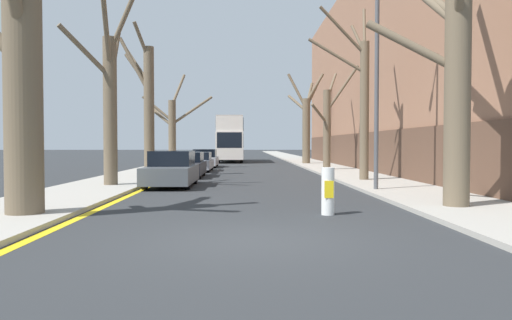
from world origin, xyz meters
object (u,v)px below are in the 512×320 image
Objects in this scene: street_tree_right_0 at (454,72)px; street_tree_right_2 at (328,124)px; street_tree_right_3 at (306,122)px; street_tree_left_2 at (147,104)px; parked_car_0 at (172,170)px; lamp_post at (375,50)px; traffic_bollard at (328,191)px; street_tree_left_0 at (22,73)px; street_tree_right_1 at (362,100)px; parked_car_1 at (188,165)px; street_tree_left_3 at (172,127)px; street_tree_left_1 at (110,99)px; double_decker_bus at (231,137)px; parked_car_2 at (198,162)px; parked_car_3 at (205,159)px.

street_tree_right_0 is 1.12× the size of street_tree_right_2.
street_tree_left_2 is at bearing -123.98° from street_tree_right_3.
street_tree_right_0 is at bearing -41.33° from parked_car_0.
traffic_bollard is at bearing -114.65° from lamp_post.
street_tree_left_0 is at bearing -103.98° from parked_car_0.
street_tree_right_3 is (-0.09, 20.13, -0.14)m from street_tree_right_1.
street_tree_right_0 is at bearing -89.56° from street_tree_right_3.
parked_car_1 is (-8.48, 3.64, -3.19)m from street_tree_right_1.
street_tree_right_0 reaches higher than street_tree_left_3.
street_tree_right_1 is 20.13m from street_tree_right_3.
street_tree_left_0 reaches higher than parked_car_0.
street_tree_right_2 is at bearing 90.36° from street_tree_right_0.
parked_car_0 is 9.36m from lamp_post.
parked_car_1 is (-8.40, -16.49, -3.04)m from street_tree_right_3.
street_tree_left_1 is at bearing -165.65° from street_tree_right_1.
double_decker_bus reaches higher than parked_car_0.
street_tree_right_3 is (-0.11, 10.61, 0.61)m from street_tree_right_2.
parked_car_1 is (-1.67, -23.51, -1.87)m from double_decker_bus.
parked_car_0 is (2.21, 8.88, -2.74)m from street_tree_left_0.
street_tree_right_2 is at bearing 54.09° from parked_car_0.
parked_car_2 is 0.49× the size of lamp_post.
lamp_post is at bearing -61.85° from parked_car_2.
street_tree_right_0 is at bearing -32.51° from street_tree_left_1.
street_tree_right_3 reaches higher than parked_car_2.
street_tree_left_1 is at bearing -166.89° from parked_car_0.
traffic_bollard is (-3.29, -30.87, -3.09)m from street_tree_right_3.
parked_car_3 is (-8.48, 15.25, -3.17)m from street_tree_right_1.
parked_car_0 is at bearing 138.67° from street_tree_right_0.
street_tree_right_1 is 13.17m from parked_car_2.
double_decker_bus reaches higher than parked_car_3.
street_tree_right_2 is (10.91, 12.31, -0.51)m from street_tree_left_1.
street_tree_left_2 is at bearing 109.18° from parked_car_0.
street_tree_left_1 is at bearing -131.55° from street_tree_right_2.
street_tree_right_1 is at bearing 46.08° from street_tree_left_0.
street_tree_right_3 is at bearing 33.70° from street_tree_left_3.
street_tree_right_0 is 0.96× the size of street_tree_right_3.
double_decker_bus is at bearing 80.20° from street_tree_left_2.
parked_car_0 is at bearing -110.59° from street_tree_right_3.
street_tree_left_2 is 13.71m from lamp_post.
street_tree_right_2 is 10.63m from parked_car_1.
street_tree_left_1 is at bearing -101.03° from parked_car_2.
parked_car_2 is at bearing -95.44° from double_decker_bus.
street_tree_right_0 reaches higher than street_tree_right_2.
street_tree_right_2 is at bearing 89.87° from street_tree_right_1.
street_tree_right_2 is 1.60× the size of parked_car_1.
parked_car_3 is at bearing 90.00° from parked_car_1.
street_tree_right_0 is at bearing -79.89° from lamp_post.
street_tree_right_1 reaches higher than parked_car_3.
street_tree_right_3 is 10.18m from parked_car_3.
street_tree_left_2 is 7.64m from parked_car_0.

